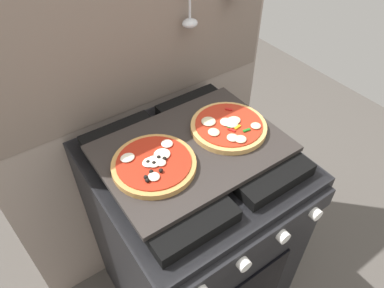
{
  "coord_description": "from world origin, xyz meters",
  "views": [
    {
      "loc": [
        -0.43,
        -0.62,
        1.63
      ],
      "look_at": [
        0.0,
        0.0,
        0.93
      ],
      "focal_mm": 32.95,
      "sensor_mm": 36.0,
      "label": 1
    }
  ],
  "objects_px": {
    "stove": "(192,234)",
    "pizza_right": "(229,127)",
    "baking_tray": "(192,148)",
    "pizza_left": "(154,164)"
  },
  "relations": [
    {
      "from": "stove",
      "to": "pizza_right",
      "type": "xyz_separation_m",
      "value": [
        0.14,
        -0.0,
        0.48
      ]
    },
    {
      "from": "pizza_left",
      "to": "baking_tray",
      "type": "bearing_deg",
      "value": 3.23
    },
    {
      "from": "stove",
      "to": "pizza_right",
      "type": "height_order",
      "value": "pizza_right"
    },
    {
      "from": "stove",
      "to": "baking_tray",
      "type": "relative_size",
      "value": 1.67
    },
    {
      "from": "baking_tray",
      "to": "pizza_left",
      "type": "distance_m",
      "value": 0.13
    },
    {
      "from": "baking_tray",
      "to": "pizza_right",
      "type": "distance_m",
      "value": 0.14
    },
    {
      "from": "pizza_right",
      "to": "baking_tray",
      "type": "bearing_deg",
      "value": 179.23
    },
    {
      "from": "stove",
      "to": "baking_tray",
      "type": "height_order",
      "value": "baking_tray"
    },
    {
      "from": "stove",
      "to": "baking_tray",
      "type": "distance_m",
      "value": 0.46
    },
    {
      "from": "pizza_left",
      "to": "stove",
      "type": "bearing_deg",
      "value": 2.53
    }
  ]
}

